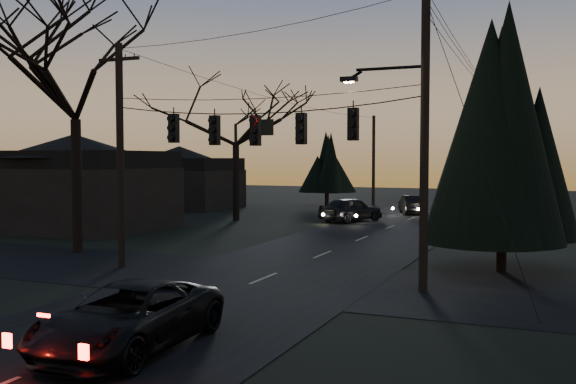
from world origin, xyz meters
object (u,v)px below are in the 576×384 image
at_px(utility_pole_right, 423,292).
at_px(suv_near, 129,318).
at_px(utility_pole_far_r, 500,217).
at_px(sedan_oncoming_a, 351,210).
at_px(utility_pole_left, 122,267).
at_px(utility_pole_far_l, 373,205).
at_px(evergreen_right, 503,141).
at_px(sedan_oncoming_b, 412,205).
at_px(bare_tree_left, 75,65).

height_order(utility_pole_right, suv_near, utility_pole_right).
xyz_separation_m(utility_pole_far_r, sedan_oncoming_a, (-8.70, -7.67, 0.81)).
bearing_deg(utility_pole_far_r, utility_pole_left, -112.33).
relative_size(utility_pole_right, utility_pole_far_l, 1.25).
xyz_separation_m(utility_pole_far_r, evergreen_right, (1.96, -23.29, 4.82)).
xyz_separation_m(utility_pole_far_l, sedan_oncoming_a, (2.80, -15.67, 0.81)).
xyz_separation_m(utility_pole_far_l, sedan_oncoming_b, (5.20, -8.08, 0.70)).
bearing_deg(utility_pole_far_r, sedan_oncoming_a, -138.62).
bearing_deg(sedan_oncoming_b, utility_pole_far_r, 158.87).
xyz_separation_m(utility_pole_left, bare_tree_left, (-4.26, 2.45, 8.23)).
bearing_deg(sedan_oncoming_b, sedan_oncoming_a, 50.62).
relative_size(bare_tree_left, suv_near, 2.31).
relative_size(utility_pole_right, utility_pole_far_r, 1.18).
bearing_deg(utility_pole_left, sedan_oncoming_b, 79.45).
distance_m(utility_pole_far_r, sedan_oncoming_a, 11.62).
relative_size(utility_pole_left, utility_pole_far_r, 1.00).
height_order(utility_pole_right, sedan_oncoming_a, utility_pole_right).
relative_size(utility_pole_right, suv_near, 1.96).
height_order(utility_pole_far_r, suv_near, utility_pole_far_r).
bearing_deg(evergreen_right, utility_pole_far_r, 94.81).
bearing_deg(sedan_oncoming_b, utility_pole_left, 57.62).
distance_m(utility_pole_far_r, utility_pole_far_l, 14.01).
height_order(utility_pole_right, utility_pole_left, utility_pole_right).
bearing_deg(utility_pole_far_r, suv_near, -97.32).
bearing_deg(utility_pole_left, sedan_oncoming_a, 82.16).
height_order(utility_pole_left, sedan_oncoming_b, utility_pole_left).
distance_m(utility_pole_left, evergreen_right, 15.05).
bearing_deg(utility_pole_left, suv_near, -51.64).
height_order(utility_pole_left, utility_pole_far_l, utility_pole_left).
height_order(utility_pole_left, utility_pole_far_r, same).
xyz_separation_m(utility_pole_far_l, suv_near, (6.80, -44.59, 0.71)).
height_order(bare_tree_left, sedan_oncoming_a, bare_tree_left).
distance_m(utility_pole_far_r, evergreen_right, 23.87).
relative_size(utility_pole_right, sedan_oncoming_b, 2.37).
bearing_deg(bare_tree_left, sedan_oncoming_b, 69.63).
relative_size(evergreen_right, sedan_oncoming_b, 2.00).
relative_size(utility_pole_left, sedan_oncoming_a, 1.79).
bearing_deg(suv_near, utility_pole_left, 126.12).
distance_m(utility_pole_far_r, bare_tree_left, 31.12).
bearing_deg(utility_pole_far_l, evergreen_right, -66.73).
distance_m(utility_pole_far_l, sedan_oncoming_a, 15.93).
xyz_separation_m(suv_near, sedan_oncoming_a, (-4.00, 28.93, 0.10)).
distance_m(bare_tree_left, sedan_oncoming_b, 28.20).
distance_m(utility_pole_right, suv_near, 9.82).
bearing_deg(utility_pole_left, evergreen_right, 19.27).
bearing_deg(utility_pole_far_l, utility_pole_right, -72.28).
distance_m(utility_pole_right, utility_pole_left, 11.50).
height_order(sedan_oncoming_a, sedan_oncoming_b, sedan_oncoming_a).
xyz_separation_m(utility_pole_left, evergreen_right, (13.46, 4.71, 4.82)).
relative_size(utility_pole_far_l, suv_near, 1.57).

